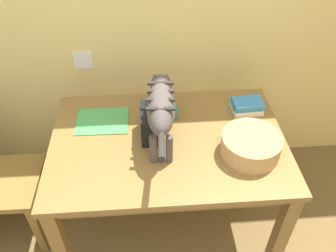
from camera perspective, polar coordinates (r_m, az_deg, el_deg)
The scene contains 9 objects.
wall_rear at distance 2.17m, azimuth -2.75°, elevation 19.87°, with size 5.16×0.11×2.50m.
dining_table at distance 1.95m, azimuth 0.00°, elevation -4.20°, with size 1.27×0.86×0.74m.
cat at distance 1.75m, azimuth -1.17°, elevation 3.40°, with size 0.17×0.70×0.33m.
saucer_bowl at distance 2.04m, azimuth -1.09°, elevation 2.33°, with size 0.19×0.19×0.03m, color teal.
coffee_mug at distance 2.00m, azimuth -1.00°, elevation 3.70°, with size 0.13×0.08×0.09m.
magazine at distance 2.03m, azimuth -10.65°, elevation 0.78°, with size 0.29×0.23×0.01m, color #42A053.
book_stack at distance 2.10m, azimuth 12.76°, elevation 3.19°, with size 0.18×0.14×0.07m.
wicker_basket at distance 1.83m, azimuth 13.32°, elevation -3.03°, with size 0.31×0.31×0.11m.
toaster at distance 1.86m, azimuth -2.60°, elevation 0.50°, with size 0.12×0.20×0.18m.
Camera 1 is at (-0.05, -0.25, 2.05)m, focal length 37.39 mm.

